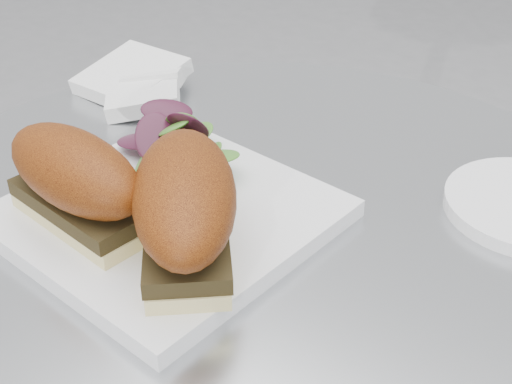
% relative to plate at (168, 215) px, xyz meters
% --- Properties ---
extents(plate, '(0.25, 0.25, 0.02)m').
position_rel_plate_xyz_m(plate, '(0.00, 0.00, 0.00)').
color(plate, white).
rests_on(plate, table).
extents(sandwich_left, '(0.15, 0.08, 0.08)m').
position_rel_plate_xyz_m(sandwich_left, '(-0.04, -0.06, 0.05)').
color(sandwich_left, '#F9E99B').
rests_on(sandwich_left, plate).
extents(sandwich_right, '(0.17, 0.18, 0.08)m').
position_rel_plate_xyz_m(sandwich_right, '(0.05, -0.03, 0.05)').
color(sandwich_right, '#F9E99B').
rests_on(sandwich_right, plate).
extents(salad, '(0.10, 0.10, 0.05)m').
position_rel_plate_xyz_m(salad, '(-0.04, 0.07, 0.03)').
color(salad, '#499B32').
rests_on(salad, plate).
extents(napkin, '(0.17, 0.17, 0.02)m').
position_rel_plate_xyz_m(napkin, '(-0.20, 0.15, 0.00)').
color(napkin, white).
rests_on(napkin, table).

